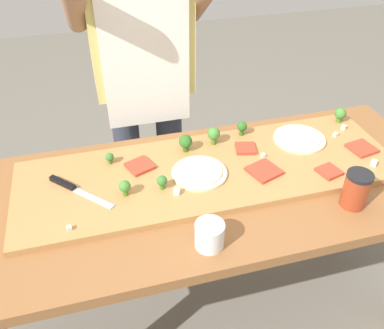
{
  "coord_description": "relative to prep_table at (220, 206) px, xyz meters",
  "views": [
    {
      "loc": [
        -0.38,
        -1.03,
        1.7
      ],
      "look_at": [
        -0.08,
        0.08,
        0.82
      ],
      "focal_mm": 38.0,
      "sensor_mm": 36.0,
      "label": 1
    }
  ],
  "objects": [
    {
      "name": "sauce_jar",
      "position": [
        0.38,
        -0.21,
        0.17
      ],
      "size": [
        0.08,
        0.08,
        0.13
      ],
      "color": "#99381E",
      "rests_on": "prep_table"
    },
    {
      "name": "pizza_slice_far_left",
      "position": [
        -0.26,
        0.14,
        0.14
      ],
      "size": [
        0.11,
        0.11,
        0.01
      ],
      "primitive_type": "cube",
      "rotation": [
        0.0,
        0.0,
        0.38
      ],
      "color": "#BC3D28",
      "rests_on": "cutting_board"
    },
    {
      "name": "chefs_knife",
      "position": [
        -0.5,
        0.08,
        0.14
      ],
      "size": [
        0.2,
        0.21,
        0.02
      ],
      "color": "#B7BABF",
      "rests_on": "cutting_board"
    },
    {
      "name": "cheese_crumble_f",
      "position": [
        0.58,
        0.17,
        0.14
      ],
      "size": [
        0.02,
        0.02,
        0.02
      ],
      "primitive_type": "cube",
      "rotation": [
        0.0,
        0.0,
        0.56
      ],
      "color": "silver",
      "rests_on": "cutting_board"
    },
    {
      "name": "flour_cup",
      "position": [
        -0.12,
        -0.26,
        0.15
      ],
      "size": [
        0.09,
        0.09,
        0.08
      ],
      "color": "white",
      "rests_on": "prep_table"
    },
    {
      "name": "pizza_whole_cheese_artichoke",
      "position": [
        -0.07,
        0.04,
        0.14
      ],
      "size": [
        0.2,
        0.2,
        0.02
      ],
      "color": "beige",
      "rests_on": "cutting_board"
    },
    {
      "name": "cook_center",
      "position": [
        -0.17,
        0.54,
        0.33
      ],
      "size": [
        0.54,
        0.39,
        1.67
      ],
      "color": "#333847",
      "rests_on": "ground"
    },
    {
      "name": "pizza_slice_near_left",
      "position": [
        0.16,
        -0.01,
        0.14
      ],
      "size": [
        0.13,
        0.13,
        0.01
      ],
      "primitive_type": "cube",
      "rotation": [
        0.0,
        0.0,
        0.33
      ],
      "color": "#BC3D28",
      "rests_on": "cutting_board"
    },
    {
      "name": "cheese_crumble_d",
      "position": [
        0.19,
        0.08,
        0.14
      ],
      "size": [
        0.02,
        0.02,
        0.01
      ],
      "primitive_type": "cube",
      "rotation": [
        0.0,
        0.0,
        0.17
      ],
      "color": "white",
      "rests_on": "cutting_board"
    },
    {
      "name": "broccoli_floret_back_right",
      "position": [
        -0.33,
        -0.0,
        0.17
      ],
      "size": [
        0.04,
        0.04,
        0.06
      ],
      "color": "#487A23",
      "rests_on": "cutting_board"
    },
    {
      "name": "pizza_whole_white_garlic",
      "position": [
        0.37,
        0.14,
        0.14
      ],
      "size": [
        0.2,
        0.2,
        0.02
      ],
      "color": "beige",
      "rests_on": "cutting_board"
    },
    {
      "name": "cutting_board",
      "position": [
        -0.02,
        0.06,
        0.12
      ],
      "size": [
        1.36,
        0.44,
        0.02
      ],
      "primitive_type": "cube",
      "color": "#B27F47",
      "rests_on": "prep_table"
    },
    {
      "name": "pizza_slice_far_right",
      "position": [
        0.57,
        0.02,
        0.14
      ],
      "size": [
        0.11,
        0.11,
        0.01
      ],
      "primitive_type": "cube",
      "rotation": [
        0.0,
        0.0,
        0.18
      ],
      "color": "#BC3D28",
      "rests_on": "cutting_board"
    },
    {
      "name": "cheese_crumble_c",
      "position": [
        -0.17,
        -0.04,
        0.14
      ],
      "size": [
        0.03,
        0.03,
        0.02
      ],
      "primitive_type": "cube",
      "rotation": [
        0.0,
        0.0,
        1.12
      ],
      "color": "white",
      "rests_on": "cutting_board"
    },
    {
      "name": "cheese_crumble_a",
      "position": [
        0.56,
        -0.07,
        0.14
      ],
      "size": [
        0.03,
        0.03,
        0.02
      ],
      "primitive_type": "cube",
      "rotation": [
        0.0,
        0.0,
        0.78
      ],
      "color": "silver",
      "rests_on": "cutting_board"
    },
    {
      "name": "ground_plane",
      "position": [
        0.0,
        0.0,
        -0.67
      ],
      "size": [
        8.0,
        8.0,
        0.0
      ],
      "primitive_type": "plane",
      "color": "#6B665B"
    },
    {
      "name": "pizza_slice_center",
      "position": [
        0.14,
        0.14,
        0.14
      ],
      "size": [
        0.09,
        0.09,
        0.01
      ],
      "primitive_type": "cube",
      "rotation": [
        0.0,
        0.0,
        -0.24
      ],
      "color": "#BC3D28",
      "rests_on": "cutting_board"
    },
    {
      "name": "broccoli_floret_center_left",
      "position": [
        0.59,
        0.23,
        0.17
      ],
      "size": [
        0.05,
        0.05,
        0.06
      ],
      "color": "#487A23",
      "rests_on": "cutting_board"
    },
    {
      "name": "broccoli_floret_center_right",
      "position": [
        0.17,
        0.24,
        0.17
      ],
      "size": [
        0.04,
        0.04,
        0.06
      ],
      "color": "#366618",
      "rests_on": "cutting_board"
    },
    {
      "name": "cheese_crumble_b",
      "position": [
        0.52,
        0.13,
        0.14
      ],
      "size": [
        0.02,
        0.02,
        0.02
      ],
      "primitive_type": "cube",
      "rotation": [
        0.0,
        0.0,
        0.3
      ],
      "color": "silver",
      "rests_on": "cutting_board"
    },
    {
      "name": "broccoli_floret_back_mid",
      "position": [
        -0.08,
        0.19,
        0.17
      ],
      "size": [
        0.05,
        0.05,
        0.07
      ],
      "color": "#366618",
      "rests_on": "cutting_board"
    },
    {
      "name": "cheese_crumble_e",
      "position": [
        -0.52,
        -0.11,
        0.14
      ],
      "size": [
        0.02,
        0.02,
        0.01
      ],
      "primitive_type": "cube",
      "rotation": [
        0.0,
        0.0,
        0.23
      ],
      "color": "silver",
      "rests_on": "cutting_board"
    },
    {
      "name": "broccoli_floret_front_right",
      "position": [
        -0.36,
        0.19,
        0.16
      ],
      "size": [
        0.03,
        0.03,
        0.04
      ],
      "color": "#3F7220",
      "rests_on": "cutting_board"
    },
    {
      "name": "broccoli_floret_back_left",
      "position": [
        0.04,
        0.21,
        0.18
      ],
      "size": [
        0.05,
        0.05,
        0.07
      ],
      "color": "#487A23",
      "rests_on": "cutting_board"
    },
    {
      "name": "pizza_slice_near_right",
      "position": [
        0.38,
        -0.07,
        0.14
      ],
      "size": [
        0.09,
        0.09,
        0.01
      ],
      "primitive_type": "cube",
      "rotation": [
        0.0,
        0.0,
        0.25
      ],
      "color": "#BC3D28",
      "rests_on": "cutting_board"
    },
    {
      "name": "prep_table",
      "position": [
        0.0,
        0.0,
        0.0
      ],
      "size": [
        1.66,
        0.71,
        0.78
      ],
      "color": "brown",
      "rests_on": "ground"
    },
    {
      "name": "broccoli_floret_front_mid",
      "position": [
        -0.21,
        0.0,
        0.17
      ],
      "size": [
        0.04,
        0.04,
        0.05
      ],
      "color": "#3F7220",
      "rests_on": "cutting_board"
    }
  ]
}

